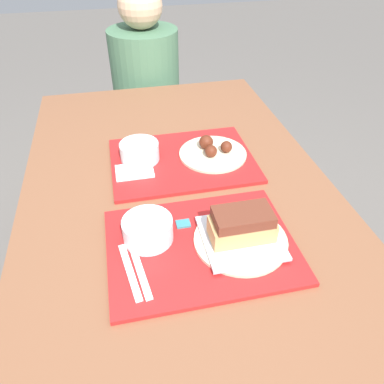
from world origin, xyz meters
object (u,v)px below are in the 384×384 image
(bowl_coleslaw_near, at_px, (148,229))
(brisket_sandwich_plate, at_px, (241,231))
(wings_plate_far, at_px, (213,151))
(tray_near, at_px, (201,246))
(tray_far, at_px, (182,160))
(person_seated_across, at_px, (146,75))
(bowl_coleslaw_far, at_px, (140,151))

(bowl_coleslaw_near, relative_size, brisket_sandwich_plate, 0.53)
(brisket_sandwich_plate, bearing_deg, wings_plate_far, 85.17)
(tray_near, xyz_separation_m, tray_far, (0.03, 0.38, 0.00))
(bowl_coleslaw_near, relative_size, person_seated_across, 0.17)
(tray_near, height_order, wings_plate_far, wings_plate_far)
(bowl_coleslaw_far, height_order, wings_plate_far, bowl_coleslaw_far)
(bowl_coleslaw_far, height_order, person_seated_across, person_seated_across)
(wings_plate_far, height_order, person_seated_across, person_seated_across)
(bowl_coleslaw_far, bearing_deg, tray_far, -11.10)
(bowl_coleslaw_near, relative_size, bowl_coleslaw_far, 1.00)
(bowl_coleslaw_far, distance_m, wings_plate_far, 0.24)
(bowl_coleslaw_far, bearing_deg, tray_near, -75.47)
(wings_plate_far, bearing_deg, tray_far, -176.85)
(brisket_sandwich_plate, relative_size, wings_plate_far, 1.05)
(tray_far, height_order, wings_plate_far, wings_plate_far)
(tray_far, relative_size, wings_plate_far, 2.06)
(bowl_coleslaw_far, relative_size, person_seated_across, 0.17)
(bowl_coleslaw_near, distance_m, brisket_sandwich_plate, 0.23)
(tray_near, height_order, bowl_coleslaw_near, bowl_coleslaw_near)
(wings_plate_far, distance_m, person_seated_across, 0.85)
(bowl_coleslaw_near, bearing_deg, person_seated_across, 83.86)
(bowl_coleslaw_far, bearing_deg, bowl_coleslaw_near, -92.79)
(tray_near, bearing_deg, bowl_coleslaw_near, 159.05)
(tray_near, distance_m, tray_far, 0.38)
(tray_far, relative_size, person_seated_across, 0.62)
(person_seated_across, bearing_deg, tray_far, -88.42)
(tray_near, bearing_deg, wings_plate_far, 71.36)
(bowl_coleslaw_near, bearing_deg, tray_far, 65.65)
(bowl_coleslaw_near, height_order, wings_plate_far, bowl_coleslaw_near)
(bowl_coleslaw_far, xyz_separation_m, wings_plate_far, (0.23, -0.02, -0.02))
(tray_far, bearing_deg, person_seated_across, 91.58)
(tray_far, distance_m, bowl_coleslaw_far, 0.14)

